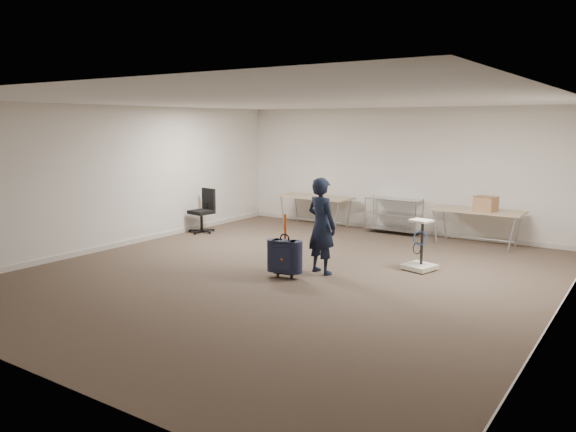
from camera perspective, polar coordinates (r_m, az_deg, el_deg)
The scene contains 10 objects.
ground at distance 9.27m, azimuth 0.19°, elevation -5.93°, with size 9.00×9.00×0.00m, color #433629.
room_shell at distance 10.40m, azimuth 4.43°, elevation -3.98°, with size 8.00×9.00×9.00m.
folding_table_left at distance 13.41m, azimuth 2.81°, elevation 1.79°, with size 1.80×0.75×0.73m.
folding_table_right at distance 11.92m, azimuth 18.65°, elevation 0.35°, with size 1.80×0.75×0.73m.
wire_shelf at distance 12.81m, azimuth 10.68°, elevation 0.21°, with size 1.22×0.47×0.80m.
person at distance 9.19m, azimuth 3.42°, elevation -1.00°, with size 0.58×0.38×1.59m, color black.
suitcase at distance 8.96m, azimuth -0.34°, elevation -4.14°, with size 0.42×0.29×1.04m.
office_chair at distance 12.87m, azimuth -8.63°, elevation -0.32°, with size 0.60×0.60×0.99m.
equipment_cart at distance 9.74m, azimuth 13.24°, elevation -4.06°, with size 0.57×0.57×0.86m.
cardboard_box at distance 11.77m, azimuth 19.46°, elevation 1.19°, with size 0.40×0.30×0.30m, color brown.
Camera 1 is at (4.96, -7.43, 2.45)m, focal length 35.00 mm.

